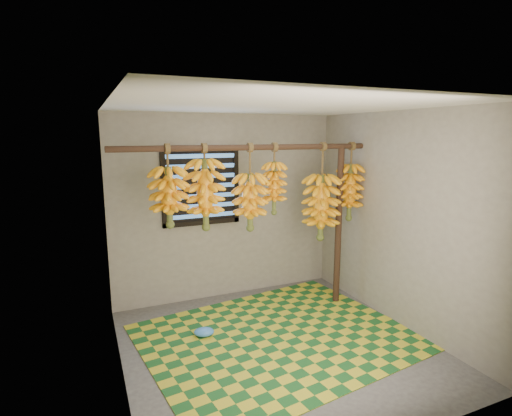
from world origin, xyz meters
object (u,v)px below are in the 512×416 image
plastic_bag (204,332)px  banana_bunch_b (205,194)px  woven_mat (279,336)px  banana_bunch_d (274,188)px  support_post (338,226)px  banana_bunch_a (169,197)px  banana_bunch_c (250,202)px  banana_bunch_f (350,192)px  banana_bunch_e (321,207)px

plastic_bag → banana_bunch_b: size_ratio=0.24×
banana_bunch_b → plastic_bag: bearing=-117.6°
woven_mat → banana_bunch_d: banana_bunch_d is taller
support_post → banana_bunch_a: banana_bunch_a is taller
woven_mat → banana_bunch_c: 1.49m
support_post → woven_mat: bearing=-154.1°
plastic_bag → banana_bunch_a: size_ratio=0.26×
banana_bunch_a → banana_bunch_d: 1.20m
support_post → banana_bunch_d: banana_bunch_d is taller
banana_bunch_d → banana_bunch_f: size_ratio=0.84×
support_post → plastic_bag: bearing=-173.4°
banana_bunch_b → banana_bunch_d: (0.82, -0.00, 0.03)m
banana_bunch_b → banana_bunch_f: (1.88, 0.00, -0.08)m
woven_mat → banana_bunch_d: 1.64m
banana_bunch_c → banana_bunch_f: bearing=0.0°
banana_bunch_a → banana_bunch_e: 1.86m
banana_bunch_b → banana_bunch_c: 0.53m
banana_bunch_a → banana_bunch_c: bearing=-0.0°
woven_mat → banana_bunch_f: size_ratio=2.82×
banana_bunch_c → banana_bunch_d: size_ratio=1.19×
banana_bunch_b → banana_bunch_d: size_ratio=1.12×
woven_mat → banana_bunch_a: banana_bunch_a is taller
support_post → banana_bunch_c: 1.27m
woven_mat → banana_bunch_e: (0.84, 0.54, 1.26)m
banana_bunch_c → banana_bunch_e: size_ratio=0.82×
banana_bunch_a → banana_bunch_d: (1.20, -0.00, 0.03)m
banana_bunch_a → plastic_bag: bearing=-38.0°
banana_bunch_f → woven_mat: bearing=-156.9°
banana_bunch_c → banana_bunch_f: same height
plastic_bag → banana_bunch_c: banana_bunch_c is taller
support_post → woven_mat: support_post is taller
woven_mat → banana_bunch_e: banana_bunch_e is taller
plastic_bag → banana_bunch_d: 1.76m
support_post → banana_bunch_a: bearing=180.0°
banana_bunch_a → woven_mat: bearing=-28.1°
woven_mat → plastic_bag: bearing=156.2°
support_post → banana_bunch_c: (-1.21, -0.00, 0.39)m
plastic_bag → banana_bunch_b: (0.11, 0.21, 1.46)m
plastic_bag → banana_bunch_d: (0.93, 0.21, 1.48)m
support_post → banana_bunch_e: 0.37m
support_post → banana_bunch_f: (0.15, 0.00, 0.43)m
plastic_bag → banana_bunch_e: size_ratio=0.18×
banana_bunch_e → banana_bunch_d: bearing=-180.0°
support_post → banana_bunch_a: size_ratio=2.34×
support_post → banana_bunch_e: size_ratio=1.69×
banana_bunch_f → plastic_bag: bearing=-173.9°
banana_bunch_a → banana_bunch_f: size_ratio=0.88×
support_post → plastic_bag: (-1.84, -0.21, -0.95)m
banana_bunch_a → banana_bunch_f: 2.26m
banana_bunch_a → banana_bunch_c: same height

